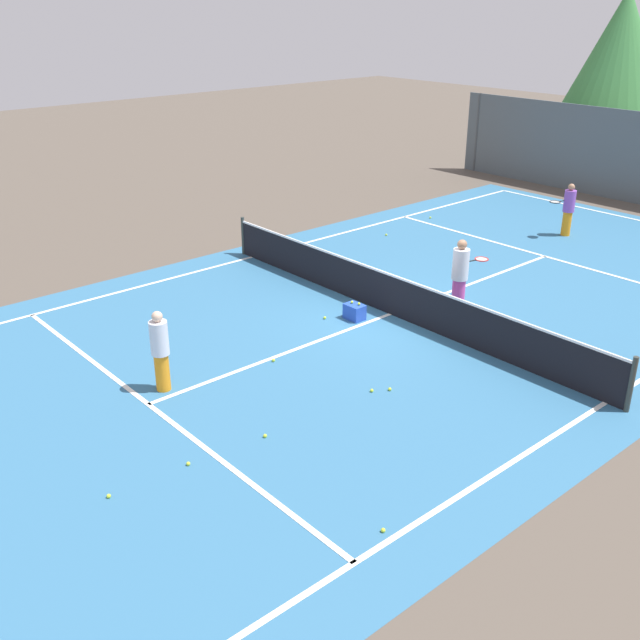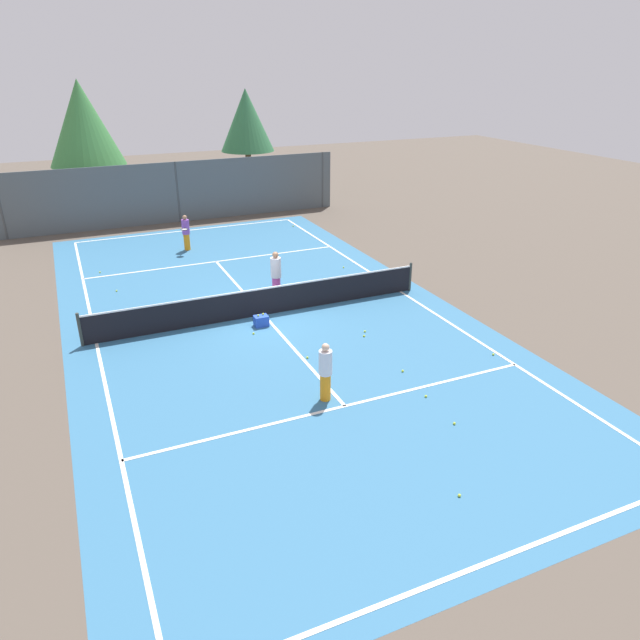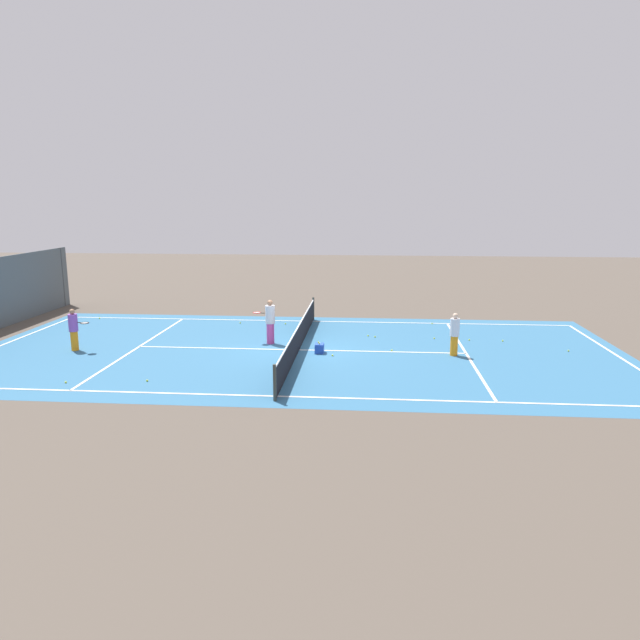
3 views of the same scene
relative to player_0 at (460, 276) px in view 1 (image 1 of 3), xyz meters
The scene contains 19 objects.
ground_plane 1.85m from the player_0, 126.57° to the right, with size 80.00×80.00×0.00m, color brown.
court_surface 1.85m from the player_0, 126.57° to the right, with size 13.00×25.00×0.01m.
tennis_net 1.66m from the player_0, 126.57° to the right, with size 11.90×0.10×1.10m.
tree_1 16.65m from the player_0, 108.14° to the left, with size 3.89×3.89×7.23m.
player_0 is the anchor object (origin of this frame).
player_1 7.29m from the player_0, 100.06° to the right, with size 0.35×0.35×1.62m.
player_2 7.56m from the player_0, 103.16° to the left, with size 0.54×0.93×1.63m.
ball_crate 2.60m from the player_0, 121.86° to the right, with size 0.46×0.33×0.43m.
tennis_ball_0 3.83m from the player_0, ahead, with size 0.07×0.07×0.07m, color #CCE533.
tennis_ball_1 8.10m from the player_0, 135.61° to the left, with size 0.07×0.07×0.07m, color #CCE533.
tennis_ball_2 5.03m from the player_0, 99.51° to the right, with size 0.07×0.07×0.07m, color #CCE533.
tennis_ball_3 9.61m from the player_0, 83.31° to the right, with size 0.07×0.07×0.07m, color #CCE533.
tennis_ball_4 4.57m from the player_0, 71.65° to the right, with size 0.07×0.07×0.07m, color #CCE533.
tennis_ball_6 3.30m from the player_0, 123.65° to the right, with size 0.07×0.07×0.07m, color #CCE533.
tennis_ball_7 8.26m from the player_0, 57.93° to the right, with size 0.07×0.07×0.07m, color #CCE533.
tennis_ball_8 6.93m from the player_0, 78.77° to the right, with size 0.07×0.07×0.07m, color #CCE533.
tennis_ball_9 4.36m from the player_0, 68.00° to the right, with size 0.07×0.07×0.07m, color #CCE533.
tennis_ball_10 6.26m from the player_0, 149.93° to the left, with size 0.07×0.07×0.07m, color #CCE533.
tennis_ball_11 8.29m from the player_0, 81.77° to the right, with size 0.07×0.07×0.07m, color #CCE533.
Camera 1 is at (10.97, -11.78, 6.90)m, focal length 41.51 mm.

